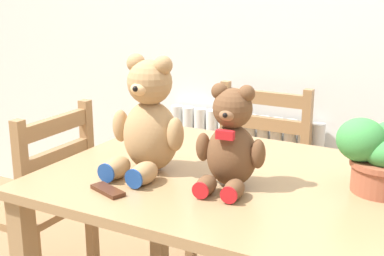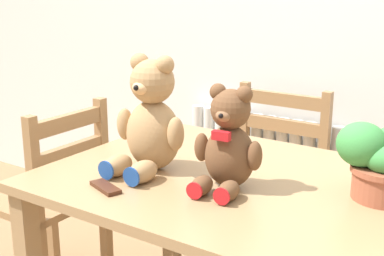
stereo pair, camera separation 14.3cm
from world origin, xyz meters
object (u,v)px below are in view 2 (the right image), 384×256
teddy_bear_left (151,122)px  chocolate_bar (105,187)px  wooden_chair_side (51,200)px  potted_plant (380,159)px  teddy_bear_right (228,145)px  wooden_chair_behind (269,179)px

teddy_bear_left → chocolate_bar: (-0.00, -0.21, -0.15)m
wooden_chair_side → potted_plant: (1.27, 0.06, 0.41)m
teddy_bear_right → chocolate_bar: bearing=30.9°
teddy_bear_left → teddy_bear_right: (0.28, 0.00, -0.03)m
potted_plant → wooden_chair_behind: bearing=134.3°
wooden_chair_behind → wooden_chair_side: bearing=48.5°
wooden_chair_behind → teddy_bear_left: size_ratio=2.31×
wooden_chair_side → wooden_chair_behind: bearing=-41.5°
wooden_chair_behind → teddy_bear_left: 0.94m
teddy_bear_left → potted_plant: (0.66, 0.17, -0.05)m
wooden_chair_behind → teddy_bear_right: bearing=107.6°
teddy_bear_right → wooden_chair_behind: bearing=-78.0°
wooden_chair_behind → wooden_chair_side: (-0.64, -0.72, -0.00)m
wooden_chair_side → teddy_bear_right: bearing=-96.8°
teddy_bear_left → chocolate_bar: 0.26m
wooden_chair_behind → chocolate_bar: (-0.02, -1.03, 0.30)m
teddy_bear_left → potted_plant: 0.68m
teddy_bear_right → potted_plant: size_ratio=1.18×
potted_plant → teddy_bear_left: bearing=-165.4°
wooden_chair_behind → potted_plant: bearing=134.3°
wooden_chair_side → teddy_bear_left: 0.77m
teddy_bear_right → potted_plant: (0.38, 0.17, -0.02)m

